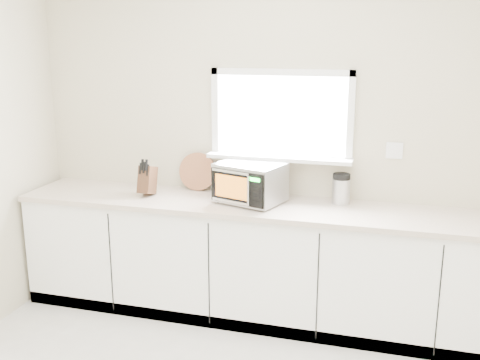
% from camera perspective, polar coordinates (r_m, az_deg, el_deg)
% --- Properties ---
extents(back_wall, '(4.00, 0.17, 2.70)m').
position_cam_1_polar(back_wall, '(4.36, 4.22, 4.17)').
color(back_wall, '#BDB496').
rests_on(back_wall, ground).
extents(cabinets, '(3.92, 0.60, 0.88)m').
position_cam_1_polar(cabinets, '(4.35, 3.18, -8.57)').
color(cabinets, white).
rests_on(cabinets, ground).
extents(countertop, '(3.92, 0.64, 0.04)m').
position_cam_1_polar(countertop, '(4.18, 3.23, -2.81)').
color(countertop, beige).
rests_on(countertop, cabinets).
extents(microwave, '(0.55, 0.49, 0.30)m').
position_cam_1_polar(microwave, '(4.19, 1.02, -0.22)').
color(microwave, black).
rests_on(microwave, countertop).
extents(knife_block, '(0.10, 0.21, 0.30)m').
position_cam_1_polar(knife_block, '(4.45, -9.40, 0.06)').
color(knife_block, '#4C2E1B').
rests_on(knife_block, countertop).
extents(cutting_board, '(0.31, 0.07, 0.31)m').
position_cam_1_polar(cutting_board, '(4.55, -4.35, 0.87)').
color(cutting_board, '#A66B40').
rests_on(cutting_board, countertop).
extents(coffee_grinder, '(0.16, 0.16, 0.23)m').
position_cam_1_polar(coffee_grinder, '(4.24, 10.23, -0.86)').
color(coffee_grinder, '#B6B9BE').
rests_on(coffee_grinder, countertop).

